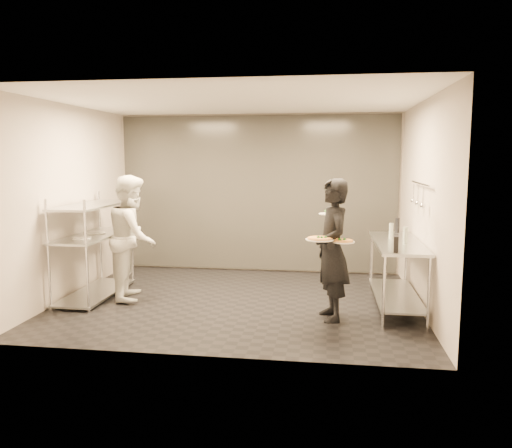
# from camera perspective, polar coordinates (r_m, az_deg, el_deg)

# --- Properties ---
(room_shell) EXTENTS (5.00, 4.00, 2.80)m
(room_shell) POSITION_cam_1_polar(r_m,az_deg,el_deg) (8.10, -0.62, 3.10)
(room_shell) COLOR black
(room_shell) RESTS_ON ground
(pass_rack) EXTENTS (0.60, 1.60, 1.50)m
(pass_rack) POSITION_cam_1_polar(r_m,az_deg,el_deg) (7.70, -18.04, -2.26)
(pass_rack) COLOR silver
(pass_rack) RESTS_ON ground
(prep_counter) EXTENTS (0.60, 1.80, 0.92)m
(prep_counter) POSITION_cam_1_polar(r_m,az_deg,el_deg) (7.02, 15.80, -4.30)
(prep_counter) COLOR silver
(prep_counter) RESTS_ON ground
(utensil_rail) EXTENTS (0.07, 1.20, 0.31)m
(utensil_rail) POSITION_cam_1_polar(r_m,az_deg,el_deg) (6.93, 18.11, 3.16)
(utensil_rail) COLOR silver
(utensil_rail) RESTS_ON room_shell
(waiter) EXTENTS (0.58, 0.74, 1.78)m
(waiter) POSITION_cam_1_polar(r_m,az_deg,el_deg) (6.32, 8.69, -2.94)
(waiter) COLOR black
(waiter) RESTS_ON ground
(chef) EXTENTS (0.86, 1.00, 1.79)m
(chef) POSITION_cam_1_polar(r_m,az_deg,el_deg) (7.44, -13.91, -1.46)
(chef) COLOR silver
(chef) RESTS_ON ground
(pizza_plate_near) EXTENTS (0.35, 0.35, 0.05)m
(pizza_plate_near) POSITION_cam_1_polar(r_m,az_deg,el_deg) (6.05, 7.30, -1.68)
(pizza_plate_near) COLOR silver
(pizza_plate_near) RESTS_ON waiter
(pizza_plate_far) EXTENTS (0.28, 0.28, 0.05)m
(pizza_plate_far) POSITION_cam_1_polar(r_m,az_deg,el_deg) (6.09, 9.89, -1.92)
(pizza_plate_far) COLOR silver
(pizza_plate_far) RESTS_ON waiter
(salad_plate) EXTENTS (0.28, 0.28, 0.07)m
(salad_plate) POSITION_cam_1_polar(r_m,az_deg,el_deg) (6.51, 8.39, 1.31)
(salad_plate) COLOR silver
(salad_plate) RESTS_ON waiter
(pos_monitor) EXTENTS (0.09, 0.27, 0.19)m
(pos_monitor) POSITION_cam_1_polar(r_m,az_deg,el_deg) (6.23, 15.72, -2.12)
(pos_monitor) COLOR black
(pos_monitor) RESTS_ON prep_counter
(bottle_green) EXTENTS (0.06, 0.06, 0.22)m
(bottle_green) POSITION_cam_1_polar(r_m,az_deg,el_deg) (7.17, 15.18, -0.76)
(bottle_green) COLOR gray
(bottle_green) RESTS_ON prep_counter
(bottle_clear) EXTENTS (0.07, 0.07, 0.22)m
(bottle_clear) POSITION_cam_1_polar(r_m,az_deg,el_deg) (6.80, 16.71, -1.24)
(bottle_clear) COLOR gray
(bottle_clear) RESTS_ON prep_counter
(bottle_dark) EXTENTS (0.06, 0.06, 0.22)m
(bottle_dark) POSITION_cam_1_polar(r_m,az_deg,el_deg) (7.75, 15.85, -0.15)
(bottle_dark) COLOR black
(bottle_dark) RESTS_ON prep_counter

